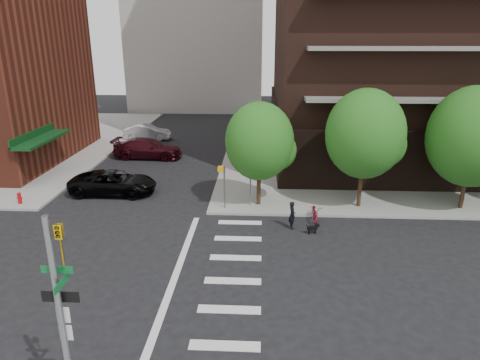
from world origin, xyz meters
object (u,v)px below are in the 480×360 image
dog_walker (292,215)px  parked_car_maroon (148,148)px  scooter (315,212)px  fire_hydrant (19,197)px  traffic_signal (67,348)px  parked_car_black (113,183)px  parked_car_silver (148,132)px

dog_walker → parked_car_maroon: bearing=27.6°
parked_car_maroon → scooter: 17.79m
fire_hydrant → dog_walker: size_ratio=0.48×
scooter → parked_car_maroon: bearing=135.8°
fire_hydrant → scooter: 17.72m
fire_hydrant → dog_walker: (16.32, -2.35, 0.21)m
traffic_signal → dog_walker: size_ratio=3.94×
parked_car_black → scooter: (12.67, -3.71, -0.27)m
fire_hydrant → dog_walker: bearing=-8.2°
parked_car_black → parked_car_silver: bearing=6.6°
parked_car_maroon → parked_car_silver: size_ratio=1.27×
parked_car_maroon → parked_car_silver: bearing=17.0°
parked_car_silver → traffic_signal: bearing=-169.8°
fire_hydrant → parked_car_black: (5.00, 2.41, 0.21)m
parked_car_silver → dog_walker: 24.16m
parked_car_maroon → scooter: (12.67, -12.48, -0.34)m
fire_hydrant → dog_walker: 16.49m
traffic_signal → parked_car_maroon: (-5.03, 26.47, -1.86)m
traffic_signal → parked_car_silver: bearing=101.6°
traffic_signal → parked_car_black: size_ratio=1.09×
scooter → fire_hydrant: bearing=176.2°
fire_hydrant → scooter: (17.67, -1.30, -0.06)m
fire_hydrant → dog_walker: dog_walker is taller
fire_hydrant → parked_car_maroon: size_ratio=0.13×
parked_car_black → dog_walker: size_ratio=3.62×
traffic_signal → scooter: traffic_signal is taller
fire_hydrant → scooter: size_ratio=0.39×
parked_car_black → scooter: 13.20m
parked_car_silver → dog_walker: size_ratio=2.98×
parked_car_silver → dog_walker: dog_walker is taller
traffic_signal → fire_hydrant: (-10.03, 15.29, -2.15)m
traffic_signal → dog_walker: 14.52m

